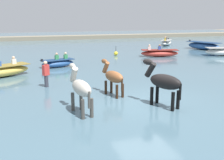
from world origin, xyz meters
TOP-DOWN VIEW (x-y plane):
  - ground_plane at (0.00, 0.00)m, footprint 120.00×120.00m
  - water_surface at (0.00, 10.00)m, footprint 90.00×90.00m
  - horse_lead_pinto at (-2.90, -0.48)m, footprint 0.76×1.90m
  - horse_trailing_black at (0.43, -0.66)m, footprint 1.14×1.90m
  - horse_flank_chestnut at (-1.02, 1.47)m, footprint 0.80×1.72m
  - boat_far_inshore at (-2.66, 9.54)m, footprint 2.59×1.60m
  - boat_distant_east at (13.89, 15.57)m, footprint 2.69×4.05m
  - boat_mid_outer at (6.77, 12.09)m, footprint 3.57×1.86m
  - boat_near_starboard at (12.18, 20.86)m, footprint 2.82×3.24m
  - person_spectator_far at (-3.86, 3.95)m, footprint 0.38×0.35m
  - channel_buoy at (3.20, 13.97)m, footprint 0.38×0.38m
  - far_shoreline at (0.00, 33.69)m, footprint 80.00×2.40m

SIDE VIEW (x-z plane):
  - ground_plane at x=0.00m, z-range 0.00..0.00m
  - water_surface at x=0.00m, z-range 0.00..0.26m
  - far_shoreline at x=0.00m, z-range 0.00..0.85m
  - channel_buoy at x=3.20m, z-range 0.02..0.89m
  - boat_far_inshore at x=-2.66m, z-range 0.03..1.06m
  - boat_mid_outer at x=6.77m, z-range 0.03..1.13m
  - boat_near_starboard at x=12.18m, z-range 0.03..1.16m
  - boat_distant_east at x=13.89m, z-range 0.19..1.14m
  - person_spectator_far at x=-3.86m, z-range 0.05..1.68m
  - horse_flank_chestnut at x=-1.02m, z-range 0.17..2.04m
  - horse_lead_pinto at x=-2.90m, z-range 0.19..2.24m
  - horse_trailing_black at x=0.43m, z-range 0.19..2.31m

